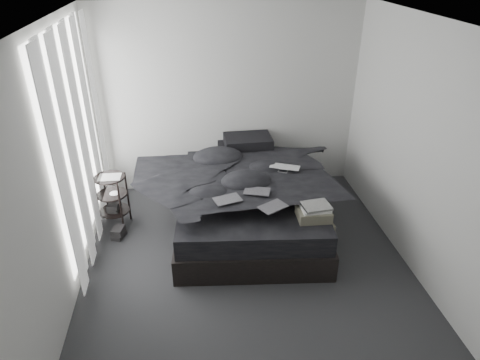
{
  "coord_description": "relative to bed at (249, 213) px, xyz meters",
  "views": [
    {
      "loc": [
        -0.55,
        -3.57,
        3.15
      ],
      "look_at": [
        0.0,
        0.8,
        0.75
      ],
      "focal_mm": 32.0,
      "sensor_mm": 36.0,
      "label": 1
    }
  ],
  "objects": [
    {
      "name": "floor",
      "position": [
        -0.14,
        -0.98,
        -0.16
      ],
      "size": [
        3.6,
        4.2,
        0.01
      ],
      "primitive_type": "cube",
      "color": "#2B2B2D",
      "rests_on": "ground"
    },
    {
      "name": "ceiling",
      "position": [
        -0.14,
        -0.98,
        2.44
      ],
      "size": [
        3.6,
        4.2,
        0.01
      ],
      "primitive_type": "cube",
      "color": "white",
      "rests_on": "ground"
    },
    {
      "name": "wall_back",
      "position": [
        -0.14,
        1.12,
        1.14
      ],
      "size": [
        3.6,
        0.01,
        2.6
      ],
      "primitive_type": "cube",
      "color": "beige",
      "rests_on": "ground"
    },
    {
      "name": "wall_front",
      "position": [
        -0.14,
        -3.08,
        1.14
      ],
      "size": [
        3.6,
        0.01,
        2.6
      ],
      "primitive_type": "cube",
      "color": "beige",
      "rests_on": "ground"
    },
    {
      "name": "wall_left",
      "position": [
        -1.94,
        -0.98,
        1.14
      ],
      "size": [
        0.01,
        4.2,
        2.6
      ],
      "primitive_type": "cube",
      "color": "beige",
      "rests_on": "ground"
    },
    {
      "name": "wall_right",
      "position": [
        1.66,
        -0.98,
        1.14
      ],
      "size": [
        0.01,
        4.2,
        2.6
      ],
      "primitive_type": "cube",
      "color": "beige",
      "rests_on": "ground"
    },
    {
      "name": "window_left",
      "position": [
        -1.92,
        -0.08,
        1.19
      ],
      "size": [
        0.02,
        2.0,
        2.3
      ],
      "primitive_type": "cube",
      "color": "white",
      "rests_on": "wall_left"
    },
    {
      "name": "curtain_left",
      "position": [
        -1.87,
        -0.08,
        1.12
      ],
      "size": [
        0.06,
        2.12,
        2.48
      ],
      "primitive_type": "cube",
      "color": "white",
      "rests_on": "wall_left"
    },
    {
      "name": "bed",
      "position": [
        0.0,
        0.0,
        0.0
      ],
      "size": [
        1.93,
        2.43,
        0.31
      ],
      "primitive_type": "cube",
      "rotation": [
        0.0,
        0.0,
        -0.09
      ],
      "color": "black",
      "rests_on": "floor"
    },
    {
      "name": "mattress",
      "position": [
        -0.0,
        0.0,
        0.28
      ],
      "size": [
        1.86,
        2.36,
        0.24
      ],
      "primitive_type": "cube",
      "rotation": [
        0.0,
        0.0,
        -0.09
      ],
      "color": "black",
      "rests_on": "bed"
    },
    {
      "name": "duvet",
      "position": [
        -0.0,
        -0.06,
        0.53
      ],
      "size": [
        1.86,
        2.1,
        0.27
      ],
      "primitive_type": "imported",
      "rotation": [
        0.0,
        0.0,
        -0.09
      ],
      "color": "black",
      "rests_on": "mattress"
    },
    {
      "name": "pillow_lower",
      "position": [
        0.02,
        0.89,
        0.48
      ],
      "size": [
        0.73,
        0.53,
        0.16
      ],
      "primitive_type": "cube",
      "rotation": [
        0.0,
        0.0,
        -0.09
      ],
      "color": "black",
      "rests_on": "mattress"
    },
    {
      "name": "pillow_upper",
      "position": [
        0.1,
        0.86,
        0.63
      ],
      "size": [
        0.65,
        0.46,
        0.14
      ],
      "primitive_type": "cube",
      "rotation": [
        0.0,
        0.0,
        0.02
      ],
      "color": "black",
      "rests_on": "pillow_lower"
    },
    {
      "name": "laptop",
      "position": [
        0.43,
        0.02,
        0.68
      ],
      "size": [
        0.43,
        0.36,
        0.03
      ],
      "primitive_type": "imported",
      "rotation": [
        0.0,
        0.0,
        -0.4
      ],
      "color": "silver",
      "rests_on": "duvet"
    },
    {
      "name": "comic_a",
      "position": [
        -0.33,
        -0.59,
        0.67
      ],
      "size": [
        0.33,
        0.27,
        0.01
      ],
      "primitive_type": "cube",
      "rotation": [
        0.0,
        0.0,
        0.3
      ],
      "color": "black",
      "rests_on": "duvet"
    },
    {
      "name": "comic_b",
      "position": [
        0.02,
        -0.45,
        0.68
      ],
      "size": [
        0.33,
        0.27,
        0.01
      ],
      "primitive_type": "cube",
      "rotation": [
        0.0,
        0.0,
        -0.3
      ],
      "color": "black",
      "rests_on": "duvet"
    },
    {
      "name": "comic_c",
      "position": [
        0.13,
        -0.79,
        0.69
      ],
      "size": [
        0.35,
        0.31,
        0.01
      ],
      "primitive_type": "cube",
      "rotation": [
        0.0,
        0.0,
        0.52
      ],
      "color": "black",
      "rests_on": "duvet"
    },
    {
      "name": "side_stand",
      "position": [
        -1.7,
        0.19,
        0.19
      ],
      "size": [
        0.44,
        0.44,
        0.69
      ],
      "primitive_type": "cylinder",
      "rotation": [
        0.0,
        0.0,
        -0.2
      ],
      "color": "black",
      "rests_on": "floor"
    },
    {
      "name": "papers",
      "position": [
        -1.69,
        0.18,
        0.54
      ],
      "size": [
        0.27,
        0.2,
        0.01
      ],
      "primitive_type": "cube",
      "rotation": [
        0.0,
        0.0,
        -0.02
      ],
      "color": "white",
      "rests_on": "side_stand"
    },
    {
      "name": "floor_books",
      "position": [
        -1.64,
        -0.09,
        -0.09
      ],
      "size": [
        0.18,
        0.21,
        0.13
      ],
      "primitive_type": "cube",
      "rotation": [
        0.0,
        0.0,
        -0.29
      ],
      "color": "black",
      "rests_on": "floor"
    },
    {
      "name": "box_lower",
      "position": [
        0.6,
        -0.78,
        -0.01
      ],
      "size": [
        0.4,
        0.32,
        0.29
      ],
      "primitive_type": "cube",
      "rotation": [
        0.0,
        0.0,
        0.03
      ],
      "color": "black",
      "rests_on": "floor"
    },
    {
      "name": "box_mid",
      "position": [
        0.6,
        -0.79,
        0.25
      ],
      "size": [
        0.4,
        0.33,
        0.22
      ],
      "primitive_type": "cube",
      "rotation": [
        0.0,
        0.0,
        0.1
      ],
      "color": "#64614F",
      "rests_on": "box_lower"
    },
    {
      "name": "box_upper",
      "position": [
        0.59,
        -0.78,
        0.44
      ],
      "size": [
        0.36,
        0.29,
        0.16
      ],
      "primitive_type": "cube",
      "rotation": [
        0.0,
        0.0,
        -0.03
      ],
      "color": "#64614F",
      "rests_on": "box_mid"
    },
    {
      "name": "art_book_white",
      "position": [
        0.6,
        -0.78,
        0.53
      ],
      "size": [
        0.31,
        0.25,
        0.03
      ],
      "primitive_type": "cube",
      "rotation": [
        0.0,
        0.0,
        0.03
      ],
      "color": "silver",
      "rests_on": "box_upper"
    },
    {
      "name": "art_book_snake",
      "position": [
        0.6,
        -0.79,
        0.56
      ],
      "size": [
        0.32,
        0.27,
        0.03
      ],
      "primitive_type": "cube",
      "rotation": [
        0.0,
        0.0,
        0.13
      ],
      "color": "silver",
      "rests_on": "art_book_white"
    }
  ]
}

